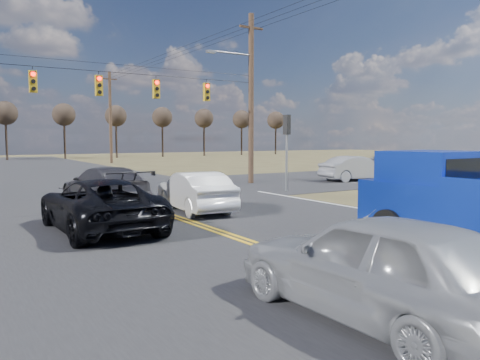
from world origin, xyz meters
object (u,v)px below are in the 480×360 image
silver_suv (378,265)px  white_car_queue (195,192)px  black_suv (100,205)px  cross_car_east_far (388,165)px  cross_car_east_near (356,169)px  dgrey_car_queue (105,186)px

silver_suv → white_car_queue: size_ratio=1.09×
black_suv → cross_car_east_far: size_ratio=1.16×
white_car_queue → cross_car_east_near: bearing=-152.7°
dgrey_car_queue → black_suv: bearing=68.5°
silver_suv → black_suv: 9.14m
white_car_queue → dgrey_car_queue: size_ratio=0.82×
white_car_queue → cross_car_east_near: (14.43, 5.85, 0.05)m
black_suv → cross_car_east_near: 19.97m
cross_car_east_near → cross_car_east_far: (5.93, 2.47, -0.10)m
cross_car_east_far → cross_car_east_near: bearing=119.8°
silver_suv → dgrey_car_queue: size_ratio=0.89×
silver_suv → black_suv: size_ratio=0.88×
cross_car_east_far → dgrey_car_queue: bearing=109.7°
black_suv → white_car_queue: (4.01, 1.80, -0.03)m
dgrey_car_queue → silver_suv: bearing=86.1°
cross_car_east_near → silver_suv: bearing=140.7°
white_car_queue → cross_car_east_near: size_ratio=0.93×
silver_suv → dgrey_car_queue: bearing=-92.2°
white_car_queue → cross_car_east_far: (20.37, 8.32, -0.05)m
silver_suv → cross_car_east_near: bearing=-137.3°
black_suv → white_car_queue: black_suv is taller
white_car_queue → dgrey_car_queue: 4.06m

